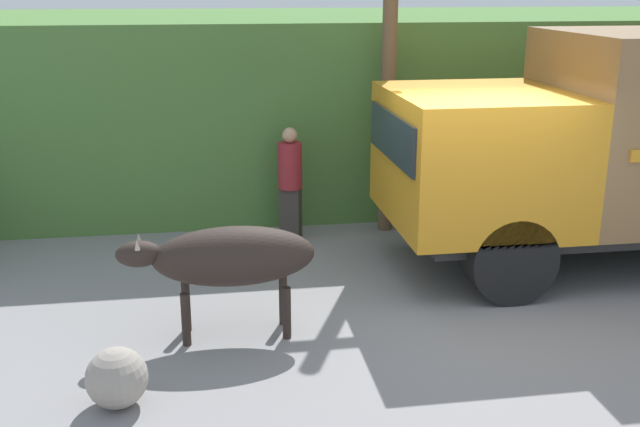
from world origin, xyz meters
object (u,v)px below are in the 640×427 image
at_px(brown_cow, 229,257).
at_px(pedestrian_on_hill, 290,179).
at_px(roadside_rock, 117,378).
at_px(utility_pole, 389,50).

bearing_deg(brown_cow, pedestrian_on_hill, 57.86).
distance_m(brown_cow, pedestrian_on_hill, 3.17).
relative_size(brown_cow, roadside_rock, 3.71).
height_order(pedestrian_on_hill, roadside_rock, pedestrian_on_hill).
height_order(pedestrian_on_hill, utility_pole, utility_pole).
xyz_separation_m(utility_pole, roadside_rock, (-3.48, -4.45, -2.37)).
bearing_deg(utility_pole, brown_cow, -127.16).
bearing_deg(pedestrian_on_hill, utility_pole, -148.31).
relative_size(brown_cow, utility_pole, 0.40).
xyz_separation_m(brown_cow, utility_pole, (2.43, 3.21, 1.78)).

